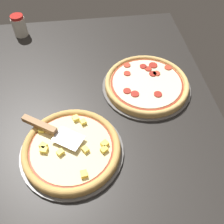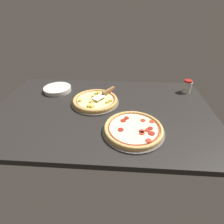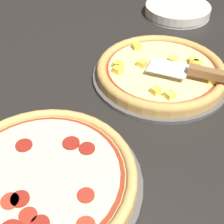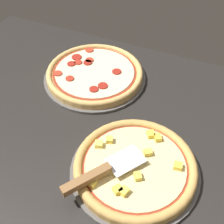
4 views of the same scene
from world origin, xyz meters
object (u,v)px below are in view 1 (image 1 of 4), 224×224
at_px(pizza_back, 146,84).
at_px(serving_spatula, 44,127).
at_px(pizza_front, 70,149).
at_px(parmesan_shaker, 19,26).

distance_m(pizza_back, serving_spatula, 0.44).
xyz_separation_m(pizza_front, serving_spatula, (-0.08, -0.08, 0.03)).
bearing_deg(serving_spatula, parmesan_shaker, -167.17).
bearing_deg(pizza_front, parmesan_shaker, -162.31).
bearing_deg(serving_spatula, pizza_back, 115.87).
bearing_deg(pizza_back, serving_spatula, -64.13).
distance_m(pizza_front, pizza_back, 0.42).
bearing_deg(pizza_front, serving_spatula, -132.81).
xyz_separation_m(pizza_front, parmesan_shaker, (-0.73, -0.23, 0.03)).
bearing_deg(parmesan_shaker, pizza_back, 50.28).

